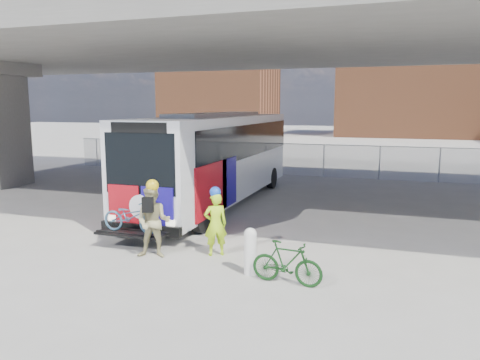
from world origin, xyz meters
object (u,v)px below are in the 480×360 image
at_px(cyclist_hivis, 215,222).
at_px(cyclist_tan, 153,221).
at_px(bus, 218,152).
at_px(bike_parked, 287,263).
at_px(bollard, 250,250).

height_order(cyclist_hivis, cyclist_tan, cyclist_tan).
bearing_deg(bus, bike_parked, -58.72).
relative_size(bus, cyclist_tan, 6.18).
bearing_deg(cyclist_hivis, cyclist_tan, -7.38).
xyz_separation_m(bus, bike_parked, (4.70, -7.74, -1.61)).
bearing_deg(bus, cyclist_hivis, -69.03).
height_order(bus, cyclist_hivis, bus).
relative_size(bollard, bike_parked, 0.69).
bearing_deg(cyclist_hivis, bollard, 107.82).
relative_size(cyclist_hivis, cyclist_tan, 0.89).
bearing_deg(cyclist_hivis, bus, -101.46).
distance_m(bus, cyclist_hivis, 6.88).
xyz_separation_m(cyclist_tan, bike_parked, (3.75, -0.73, -0.49)).
relative_size(bus, cyclist_hivis, 6.91).
distance_m(bus, cyclist_tan, 7.17).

